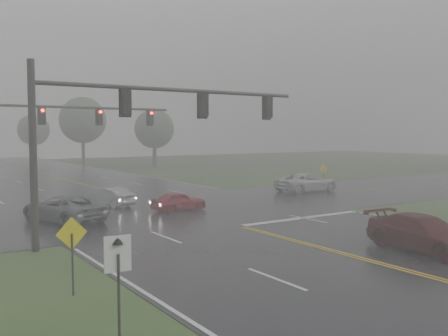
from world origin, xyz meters
TOP-DOWN VIEW (x-y plane):
  - main_road at (0.00, 20.00)m, footprint 18.00×160.00m
  - cross_street at (0.00, 22.00)m, footprint 120.00×14.00m
  - stop_bar at (4.50, 14.40)m, footprint 8.50×0.50m
  - sedan_maroon at (3.05, 5.62)m, footprint 2.45×5.25m
  - sedan_red at (-0.12, 20.77)m, footprint 3.57×1.52m
  - sedan_silver at (-3.04, 25.04)m, footprint 2.49×4.02m
  - car_grey at (-7.26, 20.87)m, footprint 4.05×5.79m
  - pickup_white at (13.66, 23.84)m, footprint 5.58×2.60m
  - signal_gantry_near at (-5.99, 14.63)m, footprint 13.79×0.34m
  - signal_gantry_far at (-5.76, 30.29)m, footprint 14.29×0.39m
  - sign_diamond_west at (-10.61, 8.17)m, footprint 0.99×0.16m
  - sign_arrow_white at (-11.03, 3.47)m, footprint 0.59×0.11m
  - sign_diamond_east at (15.02, 23.30)m, footprint 0.99×0.18m
  - tree_ne_a at (9.60, 69.23)m, footprint 7.10×7.10m
  - tree_e_near at (16.61, 58.80)m, footprint 5.70×5.70m
  - tree_n_far at (6.67, 88.23)m, footprint 5.67×5.67m

SIDE VIEW (x-z plane):
  - main_road at x=0.00m, z-range -0.01..0.01m
  - cross_street at x=0.00m, z-range -0.01..0.01m
  - stop_bar at x=4.50m, z-range 0.00..0.00m
  - sedan_maroon at x=3.05m, z-range -0.74..0.74m
  - sedan_red at x=-0.12m, z-range -0.60..0.60m
  - sedan_silver at x=-3.04m, z-range -0.63..0.63m
  - car_grey at x=-7.26m, z-range -0.73..0.73m
  - pickup_white at x=13.66m, z-range -0.77..0.77m
  - sign_diamond_west at x=-10.61m, z-range 0.41..2.79m
  - sign_diamond_east at x=15.02m, z-range 0.42..2.81m
  - sign_arrow_white at x=-11.03m, z-range 0.53..3.20m
  - signal_gantry_far at x=-5.76m, z-range 1.58..9.27m
  - tree_n_far at x=6.67m, z-range 1.31..9.64m
  - tree_e_near at x=16.61m, z-range 1.31..9.68m
  - signal_gantry_near at x=-5.99m, z-range 1.58..9.44m
  - tree_ne_a at x=9.60m, z-range 1.65..12.08m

